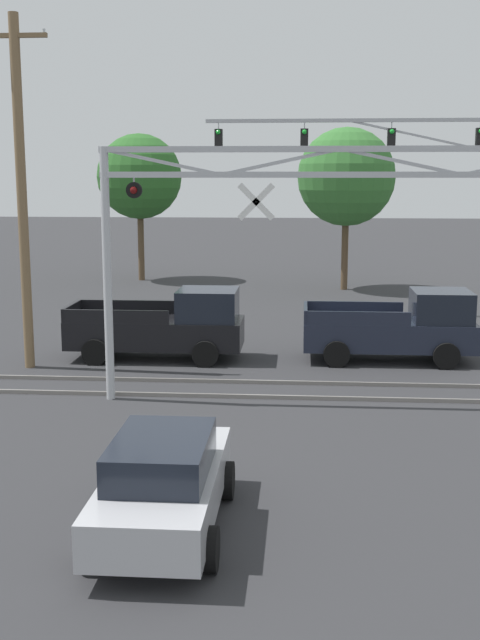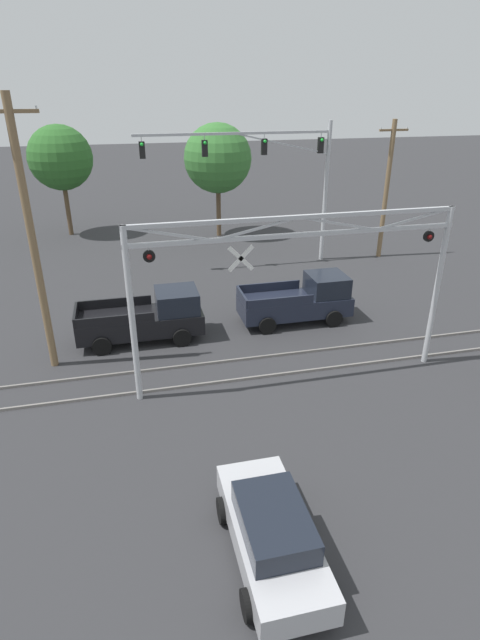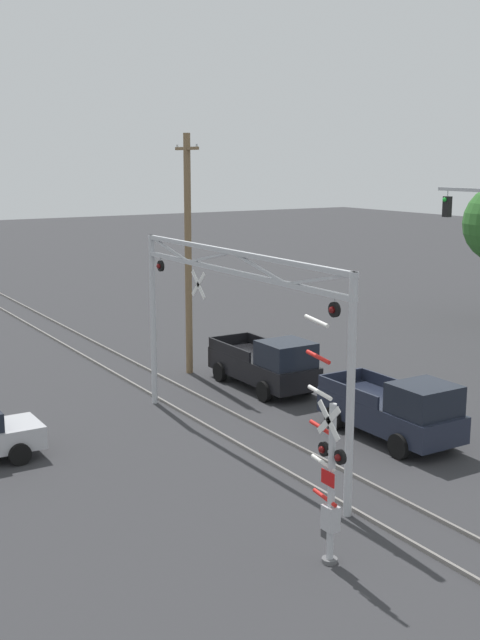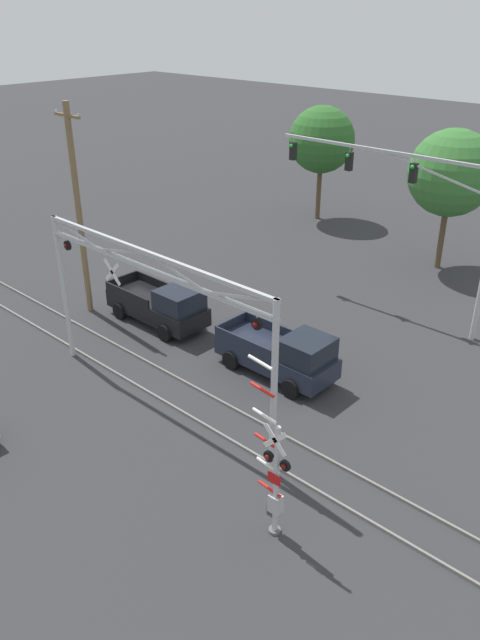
{
  "view_description": "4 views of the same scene",
  "coord_description": "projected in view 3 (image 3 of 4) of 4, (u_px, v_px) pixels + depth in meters",
  "views": [
    {
      "loc": [
        -0.86,
        -3.4,
        5.48
      ],
      "look_at": [
        -2.41,
        16.69,
        1.81
      ],
      "focal_mm": 45.0,
      "sensor_mm": 36.0,
      "label": 1
    },
    {
      "loc": [
        -5.51,
        0.5,
        9.9
      ],
      "look_at": [
        -1.85,
        15.88,
        2.42
      ],
      "focal_mm": 28.0,
      "sensor_mm": 36.0,
      "label": 2
    },
    {
      "loc": [
        20.02,
        3.48,
        8.69
      ],
      "look_at": [
        -0.83,
        16.24,
        3.81
      ],
      "focal_mm": 45.0,
      "sensor_mm": 36.0,
      "label": 3
    },
    {
      "loc": [
        15.31,
        3.41,
        13.35
      ],
      "look_at": [
        2.44,
        17.35,
        3.71
      ],
      "focal_mm": 35.0,
      "sensor_mm": 36.0,
      "label": 4
    }
  ],
  "objects": [
    {
      "name": "rail_track_near",
      "position": [
        241.0,
        445.0,
        24.72
      ],
      "size": [
        80.0,
        0.08,
        0.1
      ],
      "primitive_type": "cube",
      "color": "gray",
      "rests_on": "ground_plane"
    },
    {
      "name": "rail_track_far",
      "position": [
        279.0,
        437.0,
        25.46
      ],
      "size": [
        80.0,
        0.08,
        0.1
      ],
      "primitive_type": "cube",
      "color": "gray",
      "rests_on": "ground_plane"
    },
    {
      "name": "crossing_gantry",
      "position": [
        232.0,
        307.0,
        23.74
      ],
      "size": [
        11.28,
        0.26,
        6.12
      ],
      "color": "#B7BABF",
      "rests_on": "ground_plane"
    },
    {
      "name": "crossing_signal_mast",
      "position": [
        329.0,
        481.0,
        17.32
      ],
      "size": [
        1.48,
        0.35,
        5.4
      ],
      "color": "#B7BABF",
      "rests_on": "ground_plane"
    },
    {
      "name": "pickup_truck_lead",
      "position": [
        396.0,
        410.0,
        25.1
      ],
      "size": [
        5.02,
        2.19,
        2.12
      ],
      "color": "#1E2333",
      "rests_on": "ground_plane"
    },
    {
      "name": "pickup_truck_following",
      "position": [
        267.0,
        364.0,
        30.75
      ],
      "size": [
        5.21,
        2.19,
        2.12
      ],
      "color": "black",
      "rests_on": "ground_plane"
    },
    {
      "name": "utility_pole_left",
      "position": [
        188.0,
        253.0,
        32.41
      ],
      "size": [
        1.8,
        0.28,
        9.75
      ],
      "color": "brown",
      "rests_on": "ground_plane"
    }
  ]
}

